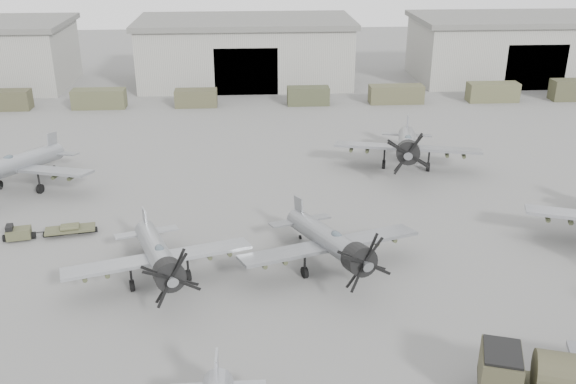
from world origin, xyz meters
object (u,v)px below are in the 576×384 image
aircraft_mid_2 (332,242)px  tug_trailer (39,232)px  aircraft_far_1 (407,145)px  fuel_tanker (567,380)px  aircraft_mid_1 (159,256)px  aircraft_far_0 (14,165)px

aircraft_mid_2 → tug_trailer: aircraft_mid_2 is taller
aircraft_far_1 → fuel_tanker: 30.98m
aircraft_far_1 → fuel_tanker: (-0.01, -30.97, -0.65)m
aircraft_mid_2 → fuel_tanker: size_ratio=1.45×
aircraft_mid_1 → aircraft_mid_2: (10.73, 0.96, 0.07)m
tug_trailer → aircraft_mid_2: bearing=-27.6°
aircraft_mid_1 → aircraft_far_0: size_ratio=0.90×
aircraft_mid_2 → aircraft_mid_1: bearing=166.6°
fuel_tanker → aircraft_far_0: bearing=157.8°
aircraft_mid_1 → tug_trailer: bearing=125.8°
aircraft_mid_2 → aircraft_far_1: (9.05, 17.77, 0.21)m
fuel_tanker → tug_trailer: size_ratio=1.35×
aircraft_mid_2 → fuel_tanker: bearing=-74.1°
fuel_tanker → aircraft_mid_1: bearing=166.1°
aircraft_far_1 → fuel_tanker: aircraft_far_1 is taller
aircraft_far_1 → aircraft_mid_1: bearing=-123.3°
aircraft_far_0 → fuel_tanker: (33.42, -28.12, -0.60)m
aircraft_mid_1 → tug_trailer: 12.02m
aircraft_mid_1 → tug_trailer: aircraft_mid_1 is taller
fuel_tanker → aircraft_mid_2: bearing=142.3°
aircraft_far_0 → tug_trailer: 9.81m
aircraft_mid_2 → aircraft_far_0: (-24.38, 14.92, 0.16)m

